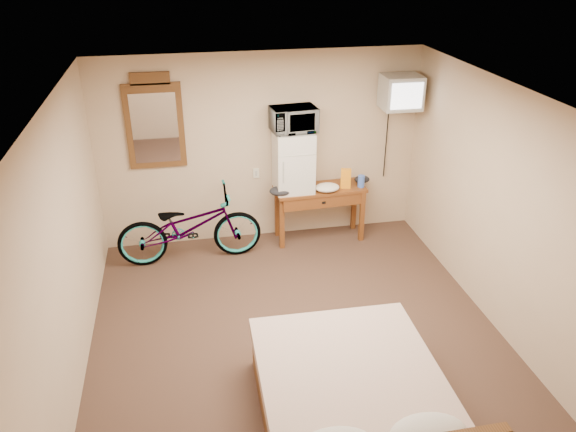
# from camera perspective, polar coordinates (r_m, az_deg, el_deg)

# --- Properties ---
(room) EXTENTS (4.60, 4.64, 2.50)m
(room) POSITION_cam_1_polar(r_m,az_deg,el_deg) (5.29, 1.07, -1.43)
(room) COLOR #3D281E
(room) RESTS_ON ground
(desk) EXTENTS (1.21, 0.51, 0.75)m
(desk) POSITION_cam_1_polar(r_m,az_deg,el_deg) (7.47, 3.30, 1.85)
(desk) COLOR brown
(desk) RESTS_ON floor
(mini_fridge) EXTENTS (0.49, 0.48, 0.79)m
(mini_fridge) POSITION_cam_1_polar(r_m,az_deg,el_deg) (7.23, 0.55, 5.61)
(mini_fridge) COLOR silver
(mini_fridge) RESTS_ON desk
(microwave) EXTENTS (0.59, 0.43, 0.31)m
(microwave) POSITION_cam_1_polar(r_m,az_deg,el_deg) (7.05, 0.57, 9.78)
(microwave) COLOR silver
(microwave) RESTS_ON mini_fridge
(snack_bag) EXTENTS (0.15, 0.11, 0.26)m
(snack_bag) POSITION_cam_1_polar(r_m,az_deg,el_deg) (7.42, 5.89, 3.81)
(snack_bag) COLOR orange
(snack_bag) RESTS_ON desk
(blue_cup) EXTENTS (0.09, 0.09, 0.16)m
(blue_cup) POSITION_cam_1_polar(r_m,az_deg,el_deg) (7.49, 7.44, 3.52)
(blue_cup) COLOR blue
(blue_cup) RESTS_ON desk
(cloth_cream) EXTENTS (0.32, 0.25, 0.10)m
(cloth_cream) POSITION_cam_1_polar(r_m,az_deg,el_deg) (7.33, 4.00, 2.91)
(cloth_cream) COLOR white
(cloth_cream) RESTS_ON desk
(cloth_dark_a) EXTENTS (0.30, 0.22, 0.11)m
(cloth_dark_a) POSITION_cam_1_polar(r_m,az_deg,el_deg) (7.20, -0.72, 2.57)
(cloth_dark_a) COLOR black
(cloth_dark_a) RESTS_ON desk
(cloth_dark_b) EXTENTS (0.21, 0.17, 0.09)m
(cloth_dark_b) POSITION_cam_1_polar(r_m,az_deg,el_deg) (7.64, 7.52, 3.72)
(cloth_dark_b) COLOR black
(cloth_dark_b) RESTS_ON desk
(crt_television) EXTENTS (0.49, 0.58, 0.42)m
(crt_television) POSITION_cam_1_polar(r_m,az_deg,el_deg) (7.34, 11.39, 12.24)
(crt_television) COLOR black
(crt_television) RESTS_ON room
(wall_mirror) EXTENTS (0.70, 0.04, 1.19)m
(wall_mirror) POSITION_cam_1_polar(r_m,az_deg,el_deg) (7.14, -13.40, 9.19)
(wall_mirror) COLOR brown
(wall_mirror) RESTS_ON room
(bicycle) EXTENTS (1.82, 0.70, 0.94)m
(bicycle) POSITION_cam_1_polar(r_m,az_deg,el_deg) (7.14, -9.96, -1.04)
(bicycle) COLOR black
(bicycle) RESTS_ON floor
(bed) EXTENTS (1.53, 2.00, 0.90)m
(bed) POSITION_cam_1_polar(r_m,az_deg,el_deg) (4.83, 6.93, -19.01)
(bed) COLOR brown
(bed) RESTS_ON floor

